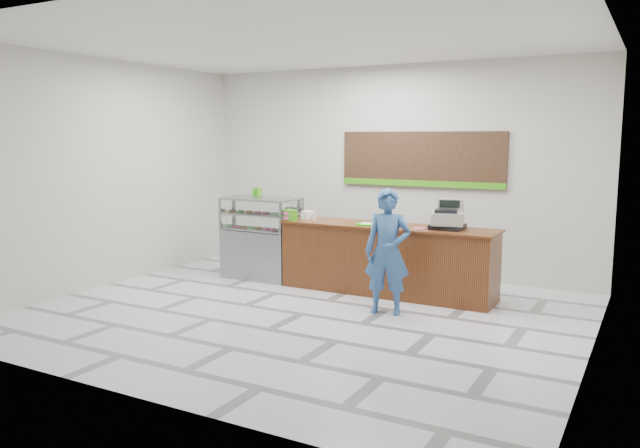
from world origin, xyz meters
The scene contains 16 objects.
floor centered at (0.00, 0.00, 0.00)m, with size 7.00×7.00×0.00m, color silver.
back_wall centered at (0.00, 3.00, 1.75)m, with size 7.00×7.00×0.00m, color beige.
ceiling centered at (0.00, 0.00, 3.50)m, with size 7.00×7.00×0.00m, color silver.
sales_counter centered at (0.55, 1.55, 0.52)m, with size 3.26×0.76×1.03m.
display_case centered at (-1.67, 1.55, 0.68)m, with size 1.22×0.72×1.33m.
menu_board centered at (0.55, 2.96, 1.93)m, with size 2.80×0.06×0.90m.
cash_register centered at (1.45, 1.61, 1.18)m, with size 0.53×0.55×0.41m.
card_terminal centered at (1.48, 1.52, 1.05)m, with size 0.07×0.14×0.04m, color black.
serving_tray centered at (0.32, 1.44, 1.04)m, with size 0.44×0.37×0.02m.
napkin_box centered at (-0.81, 1.57, 1.09)m, with size 0.15×0.15×0.13m, color white.
straw_cup centered at (-0.67, 1.54, 1.08)m, with size 0.07×0.07×0.11m, color silver.
promo_box centered at (-0.95, 1.29, 1.12)m, with size 0.19×0.13×0.17m, color #3F9D13.
donut_decal centered at (1.07, 1.46, 1.03)m, with size 0.18×0.18×0.00m, color #CF4B7F.
green_cup_left centered at (-1.96, 1.78, 1.39)m, with size 0.08×0.08×0.13m, color #3F9D13.
green_cup_right centered at (-1.86, 1.77, 1.40)m, with size 0.09×0.09×0.14m, color #3F9D13.
customer centered at (0.96, 0.60, 0.83)m, with size 0.60×0.40×1.65m, color #2F5689.
Camera 1 is at (4.05, -6.86, 2.32)m, focal length 35.00 mm.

